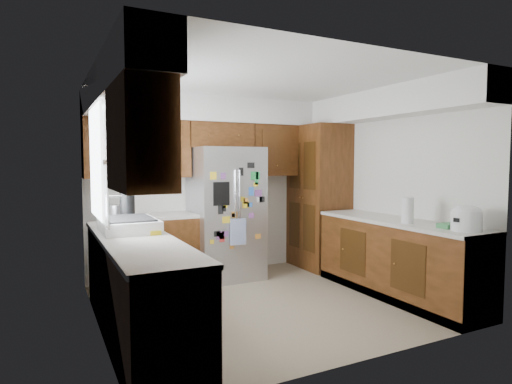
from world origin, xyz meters
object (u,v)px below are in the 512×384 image
rice_cooker (466,217)px  paper_towel (408,210)px  pantry (319,197)px  fridge (226,213)px

rice_cooker → paper_towel: bearing=100.8°
pantry → rice_cooker: bearing=-90.0°
paper_towel → rice_cooker: bearing=-79.2°
fridge → rice_cooker: bearing=-59.9°
pantry → rice_cooker: (-0.00, -2.53, -0.02)m
fridge → paper_towel: (1.38, -1.94, 0.17)m
fridge → pantry: bearing=-2.1°
pantry → paper_towel: size_ratio=7.37×
fridge → rice_cooker: fridge is taller
pantry → fridge: bearing=177.9°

